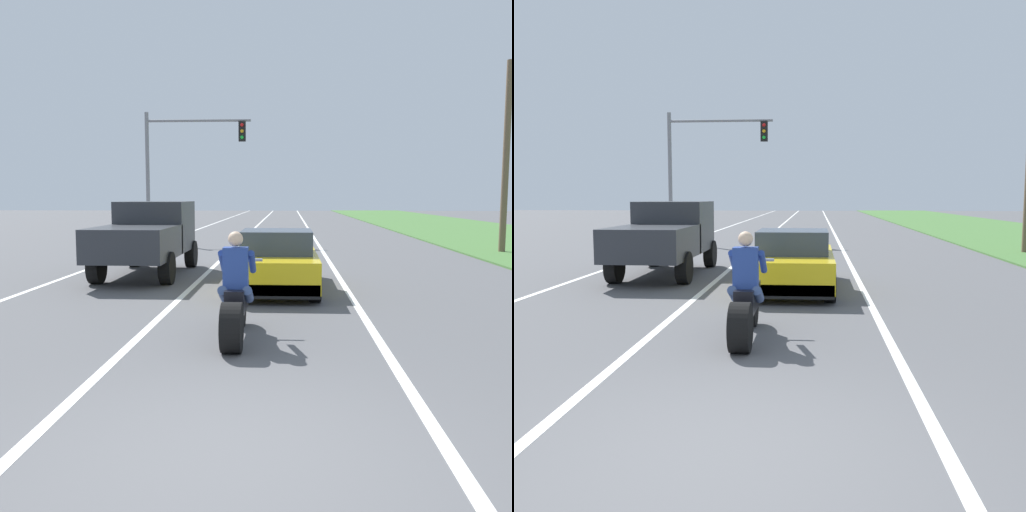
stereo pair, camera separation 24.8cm
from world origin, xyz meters
The scene contains 8 objects.
ground_plane centered at (0.00, 0.00, 0.00)m, with size 160.00×160.00×0.00m, color #565659.
lane_stripe_left_solid centered at (-5.40, 20.00, 0.00)m, with size 0.14×120.00×0.01m, color white.
lane_stripe_right_solid centered at (1.80, 20.00, 0.00)m, with size 0.14×120.00×0.01m, color white.
lane_stripe_centre_dashed centered at (-1.80, 20.00, 0.00)m, with size 0.14×120.00×0.01m, color white.
motorcycle_with_rider centered at (-0.31, 3.71, 0.59)m, with size 0.70×2.21×1.62m.
sports_car_yellow centered at (0.20, 8.36, 0.63)m, with size 1.84×4.30×1.37m.
pickup_truck_left_lane_dark_grey centered at (-3.34, 10.50, 1.11)m, with size 2.02×4.80×1.98m.
traffic_light_mast_near centered at (-4.59, 21.51, 4.02)m, with size 4.93×0.34×6.00m.
Camera 2 is at (0.70, -4.20, 2.12)m, focal length 38.79 mm.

